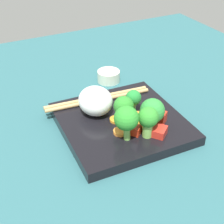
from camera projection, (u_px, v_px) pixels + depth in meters
ground_plane at (121, 131)px, 65.97cm from camera, size 110.00×110.00×2.00cm
square_plate at (121, 123)px, 64.85cm from camera, size 23.91×23.91×1.99cm
rice_mound at (96, 101)px, 64.55cm from camera, size 7.82×7.26×5.66cm
broccoli_floret_0 at (126, 119)px, 56.65cm from camera, size 4.44×4.44×6.80cm
broccoli_floret_1 at (133, 98)px, 65.27cm from camera, size 3.14×3.14×4.59cm
broccoli_floret_2 at (152, 111)px, 60.19cm from camera, size 4.65×4.65×6.02cm
broccoli_floret_3 at (124, 107)px, 60.57cm from camera, size 3.81×3.81×6.14cm
broccoli_floret_4 at (126, 106)px, 63.71cm from camera, size 2.96×2.96×4.17cm
broccoli_floret_5 at (148, 119)px, 57.96cm from camera, size 3.77×3.77×5.92cm
carrot_slice_0 at (139, 126)px, 61.92cm from camera, size 2.87×2.87×0.47cm
carrot_slice_1 at (120, 132)px, 60.44cm from camera, size 3.37×3.37×0.56cm
carrot_slice_2 at (149, 116)px, 64.78cm from camera, size 2.75×2.75×0.47cm
carrot_slice_3 at (115, 119)px, 63.90cm from camera, size 3.30×3.30×0.49cm
carrot_slice_4 at (136, 115)px, 64.74cm from camera, size 2.67×2.67×0.75cm
pepper_chunk_0 at (134, 130)px, 59.96cm from camera, size 2.89×2.85×1.60cm
pepper_chunk_1 at (158, 131)px, 59.76cm from camera, size 3.96×3.97×1.52cm
pepper_chunk_2 at (160, 117)px, 62.83cm from camera, size 2.89×2.94×2.17cm
chopstick_pair at (98, 99)px, 69.77cm from camera, size 3.95×23.18×0.83cm
sauce_cup at (109, 76)px, 80.54cm from camera, size 5.52×5.52×2.72cm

